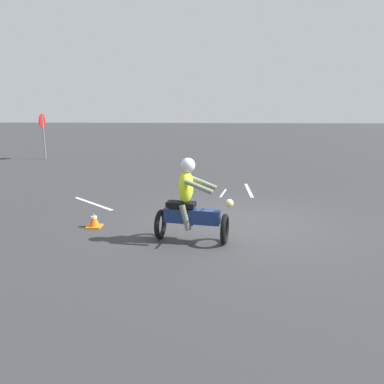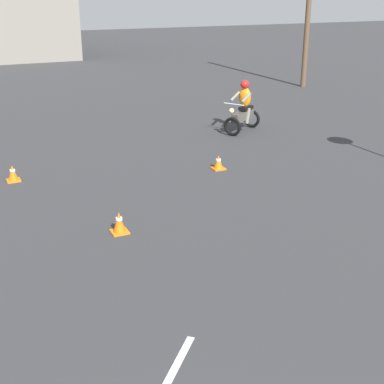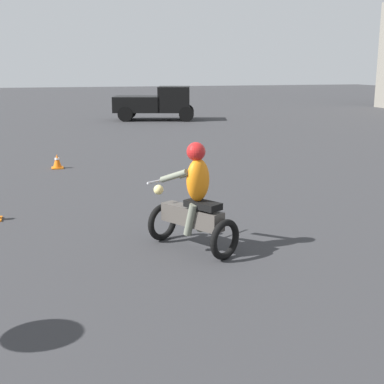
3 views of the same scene
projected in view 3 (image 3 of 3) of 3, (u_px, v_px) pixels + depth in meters
motorcycle_rider_background at (194, 204)px, 8.00m from camera, size 1.51×1.24×1.66m
pickup_truck at (157, 102)px, 27.77m from camera, size 2.97×4.50×1.73m
traffic_cone_mid_left at (57, 162)px, 14.65m from camera, size 0.32×0.32×0.40m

